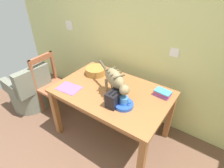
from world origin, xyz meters
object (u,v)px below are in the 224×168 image
object	(u,v)px
dining_table	(112,96)
cat	(115,80)
magazine	(69,88)
toaster	(114,98)
wicker_basket	(96,71)
coffee_mug	(124,100)
wooden_chair_near	(53,86)
saucer_bowl	(124,105)
book_stack	(163,93)
wicker_armchair	(30,92)

from	to	relation	value
dining_table	cat	size ratio (longest dim) A/B	2.37
magazine	toaster	distance (m)	0.64
wicker_basket	coffee_mug	bearing A→B (deg)	-27.65
cat	toaster	distance (m)	0.20
wicker_basket	wooden_chair_near	xyz separation A→B (m)	(-0.66, -0.27, -0.36)
wicker_basket	wooden_chair_near	size ratio (longest dim) A/B	0.29
magazine	wooden_chair_near	world-z (taller)	wooden_chair_near
cat	magazine	bearing A→B (deg)	-44.01
coffee_mug	cat	bearing A→B (deg)	153.28
coffee_mug	wicker_basket	size ratio (longest dim) A/B	0.50
saucer_bowl	book_stack	xyz separation A→B (m)	(0.27, 0.42, 0.02)
book_stack	wooden_chair_near	world-z (taller)	wooden_chair_near
coffee_mug	toaster	size ratio (longest dim) A/B	0.68
magazine	wooden_chair_near	distance (m)	0.71
book_stack	wicker_basket	bearing A→B (deg)	-176.27
wooden_chair_near	wicker_armchair	distance (m)	0.46
cat	toaster	size ratio (longest dim) A/B	2.94
magazine	coffee_mug	bearing A→B (deg)	2.13
coffee_mug	magazine	size ratio (longest dim) A/B	0.48
coffee_mug	book_stack	world-z (taller)	coffee_mug
coffee_mug	magazine	bearing A→B (deg)	-172.13
book_stack	toaster	xyz separation A→B (m)	(-0.37, -0.45, 0.05)
dining_table	magazine	xyz separation A→B (m)	(-0.47, -0.26, 0.09)
dining_table	toaster	bearing A→B (deg)	-49.35
toaster	wicker_armchair	xyz separation A→B (m)	(-1.63, -0.06, -0.57)
coffee_mug	magazine	xyz separation A→B (m)	(-0.74, -0.10, -0.08)
wooden_chair_near	saucer_bowl	bearing A→B (deg)	84.82
saucer_bowl	magazine	world-z (taller)	saucer_bowl
cat	toaster	bearing A→B (deg)	58.22
dining_table	toaster	distance (m)	0.31
magazine	wicker_basket	xyz separation A→B (m)	(0.05, 0.46, 0.05)
dining_table	wicker_basket	bearing A→B (deg)	154.42
wooden_chair_near	dining_table	bearing A→B (deg)	92.36
wicker_basket	toaster	bearing A→B (deg)	-34.01
saucer_bowl	dining_table	bearing A→B (deg)	149.04
dining_table	wooden_chair_near	size ratio (longest dim) A/B	1.51
cat	toaster	world-z (taller)	cat
toaster	wicker_basket	bearing A→B (deg)	145.99
saucer_bowl	wooden_chair_near	world-z (taller)	wooden_chair_near
coffee_mug	wicker_armchair	bearing A→B (deg)	-176.88
magazine	wicker_basket	world-z (taller)	wicker_basket
saucer_bowl	wicker_armchair	distance (m)	1.81
book_stack	wicker_armchair	world-z (taller)	book_stack
wicker_armchair	magazine	bearing A→B (deg)	-86.51
magazine	wicker_armchair	distance (m)	1.11
dining_table	toaster	size ratio (longest dim) A/B	6.96
book_stack	coffee_mug	bearing A→B (deg)	-122.55
wicker_armchair	wooden_chair_near	bearing A→B (deg)	-60.88
magazine	wicker_basket	size ratio (longest dim) A/B	1.03
coffee_mug	book_stack	distance (m)	0.50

